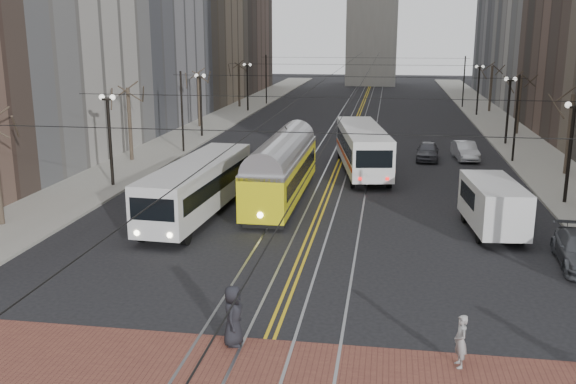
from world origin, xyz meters
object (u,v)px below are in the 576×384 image
(streetcar, at_px, (282,175))
(pedestrian_a, at_px, (233,315))
(sedan_silver, at_px, (465,151))
(transit_bus, at_px, (198,189))
(cargo_van, at_px, (493,208))
(pedestrian_b, at_px, (461,341))
(sedan_grey, at_px, (428,151))
(rear_bus, at_px, (362,150))

(streetcar, xyz_separation_m, pedestrian_a, (1.44, -18.02, -0.51))
(sedan_silver, bearing_deg, transit_bus, -136.72)
(cargo_van, bearing_deg, pedestrian_a, -131.79)
(streetcar, relative_size, pedestrian_b, 7.91)
(transit_bus, distance_m, cargo_van, 15.12)
(sedan_grey, height_order, sedan_silver, sedan_grey)
(sedan_grey, bearing_deg, rear_bus, -129.08)
(cargo_van, relative_size, pedestrian_b, 3.56)
(sedan_silver, height_order, pedestrian_a, pedestrian_a)
(rear_bus, xyz_separation_m, sedan_silver, (7.68, 5.70, -0.87))
(cargo_van, height_order, pedestrian_b, cargo_van)
(cargo_van, relative_size, sedan_silver, 1.37)
(sedan_silver, bearing_deg, sedan_grey, -174.12)
(cargo_van, bearing_deg, streetcar, 151.93)
(rear_bus, distance_m, sedan_silver, 9.61)
(rear_bus, height_order, sedan_grey, rear_bus)
(streetcar, bearing_deg, cargo_van, -22.38)
(pedestrian_a, relative_size, pedestrian_b, 1.22)
(sedan_grey, bearing_deg, sedan_silver, 15.87)
(transit_bus, xyz_separation_m, sedan_silver, (15.84, 18.30, -0.78))
(rear_bus, bearing_deg, sedan_grey, 37.48)
(rear_bus, bearing_deg, streetcar, -126.04)
(streetcar, bearing_deg, rear_bus, 63.46)
(streetcar, height_order, cargo_van, streetcar)
(transit_bus, height_order, pedestrian_b, transit_bus)
(streetcar, xyz_separation_m, sedan_silver, (11.98, 14.23, -0.82))
(sedan_grey, bearing_deg, pedestrian_b, -87.15)
(transit_bus, bearing_deg, pedestrian_b, -46.11)
(streetcar, bearing_deg, pedestrian_a, -85.21)
(rear_bus, xyz_separation_m, pedestrian_b, (4.07, -26.86, -0.75))
(pedestrian_a, bearing_deg, pedestrian_b, -94.54)
(sedan_silver, height_order, pedestrian_b, pedestrian_b)
(transit_bus, xyz_separation_m, pedestrian_b, (12.24, -14.26, -0.66))
(rear_bus, height_order, pedestrian_b, rear_bus)
(rear_bus, relative_size, cargo_van, 2.08)
(streetcar, bearing_deg, transit_bus, -133.29)
(transit_bus, xyz_separation_m, cargo_van, (15.11, -0.61, -0.20))
(pedestrian_b, bearing_deg, sedan_silver, 162.04)
(streetcar, distance_m, pedestrian_b, 20.16)
(streetcar, distance_m, pedestrian_a, 18.09)
(cargo_van, bearing_deg, pedestrian_b, -107.36)
(cargo_van, xyz_separation_m, pedestrian_b, (-2.87, -13.65, -0.45))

